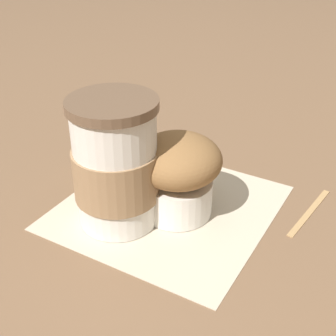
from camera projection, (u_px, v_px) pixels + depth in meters
The scene contains 6 objects.
ground_plane at pixel (168, 207), 0.55m from camera, with size 3.00×3.00×0.00m, color brown.
paper_napkin at pixel (168, 207), 0.55m from camera, with size 0.23×0.23×0.00m, color beige.
coffee_cup at pixel (116, 166), 0.49m from camera, with size 0.09×0.09×0.14m.
muffin at pixel (176, 173), 0.51m from camera, with size 0.10×0.10×0.10m.
banana at pixel (144, 161), 0.60m from camera, with size 0.07×0.17×0.03m.
wooden_stirrer at pixel (309, 212), 0.54m from camera, with size 0.11×0.01×0.00m, color tan.
Camera 1 is at (-0.34, -0.29, 0.32)m, focal length 50.00 mm.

